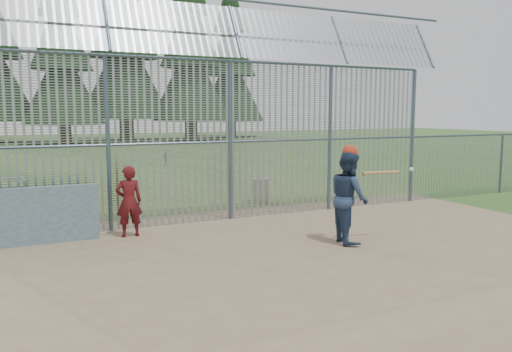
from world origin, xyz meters
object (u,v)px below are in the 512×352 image
batter (349,197)px  trash_can (260,190)px  dugout_wall (35,216)px  onlooker (129,201)px

batter → trash_can: batter is taller
dugout_wall → batter: 6.49m
onlooker → trash_can: (4.46, 2.57, -0.42)m
dugout_wall → trash_can: size_ratio=3.05×
onlooker → batter: bearing=150.6°
batter → trash_can: size_ratio=2.34×
dugout_wall → onlooker: 1.89m
batter → trash_can: bearing=8.8°
dugout_wall → trash_can: (6.34, 2.44, -0.24)m
batter → onlooker: 4.75m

